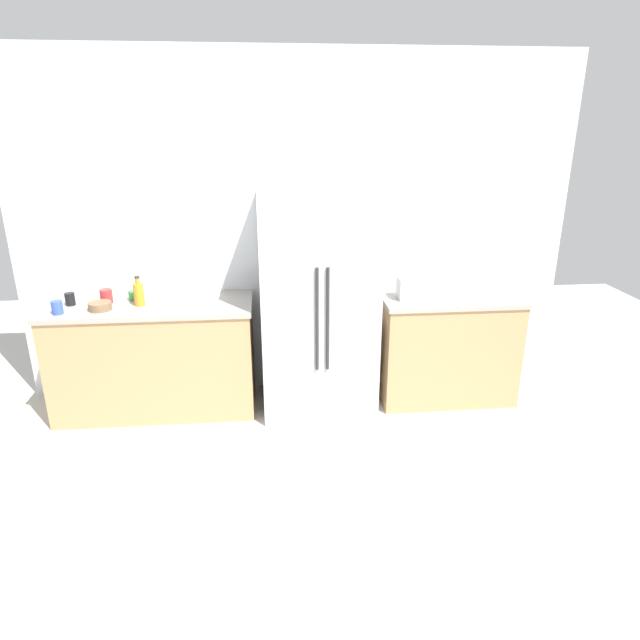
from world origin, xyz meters
TOP-DOWN VIEW (x-y plane):
  - ground_plane at (0.00, 0.00)m, footprint 9.56×9.56m
  - kitchen_back_panel at (0.00, 1.94)m, footprint 4.67×0.10m
  - counter_left at (-1.20, 1.57)m, footprint 1.62×0.65m
  - counter_right at (1.25, 1.57)m, footprint 1.16×0.65m
  - refrigerator at (0.14, 1.51)m, footprint 0.91×0.74m
  - toaster at (0.93, 1.50)m, footprint 0.28×0.17m
  - bottle_a at (-1.27, 1.53)m, footprint 0.08×0.08m
  - cup_a at (-1.81, 1.59)m, footprint 0.07×0.07m
  - cup_b at (-1.54, 1.62)m, footprint 0.09×0.09m
  - cup_c at (-1.84, 1.38)m, footprint 0.08×0.08m
  - cup_d at (-1.34, 1.68)m, footprint 0.09×0.09m
  - bowl_a at (-1.55, 1.44)m, footprint 0.17×0.17m

SIDE VIEW (x-z plane):
  - ground_plane at x=0.00m, z-range 0.00..0.00m
  - counter_left at x=-1.20m, z-range 0.00..0.93m
  - counter_right at x=1.25m, z-range 0.00..0.93m
  - refrigerator at x=0.14m, z-range 0.00..1.79m
  - bowl_a at x=-1.55m, z-range 0.93..0.99m
  - cup_d at x=-1.34m, z-range 0.93..1.00m
  - cup_a at x=-1.81m, z-range 0.93..1.03m
  - cup_c at x=-1.84m, z-range 0.93..1.03m
  - cup_b at x=-1.54m, z-range 0.93..1.04m
  - toaster at x=0.93m, z-range 0.93..1.11m
  - bottle_a at x=-1.27m, z-range 0.91..1.14m
  - kitchen_back_panel at x=0.00m, z-range 0.00..2.85m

